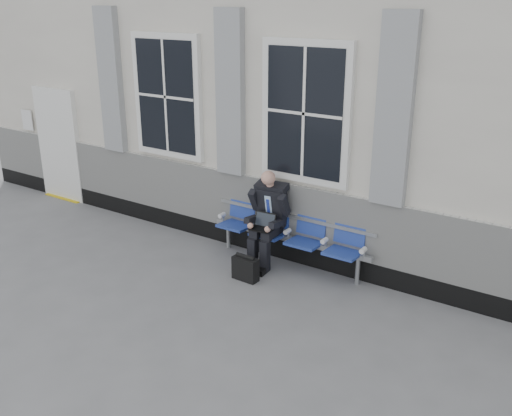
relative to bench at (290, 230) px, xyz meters
The scene contains 5 objects.
ground 1.45m from the bench, 99.43° to the right, with size 70.00×70.00×0.00m, color slate.
station_building 2.73m from the bench, 96.31° to the left, with size 14.40×4.40×4.49m.
bench is the anchor object (origin of this frame).
businessman 0.39m from the bench, 155.15° to the right, with size 0.59×0.80×1.43m.
briefcase 0.89m from the bench, 108.48° to the right, with size 0.38×0.17×0.38m.
Camera 1 is at (4.06, -5.32, 3.72)m, focal length 40.00 mm.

